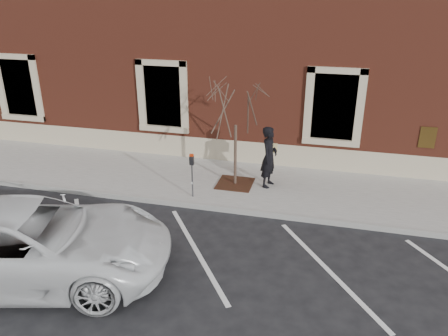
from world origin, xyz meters
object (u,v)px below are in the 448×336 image
(white_truck, at_px, (28,242))
(sapling, at_px, (236,108))
(man, at_px, (269,157))
(parking_meter, at_px, (192,167))

(white_truck, bearing_deg, sapling, -46.25)
(man, relative_size, white_truck, 0.31)
(man, distance_m, parking_meter, 2.50)
(parking_meter, distance_m, white_truck, 5.02)
(man, relative_size, sapling, 0.54)
(parking_meter, relative_size, sapling, 0.38)
(man, bearing_deg, sapling, 111.14)
(man, relative_size, parking_meter, 1.42)
(parking_meter, bearing_deg, man, 39.56)
(sapling, bearing_deg, man, 7.77)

